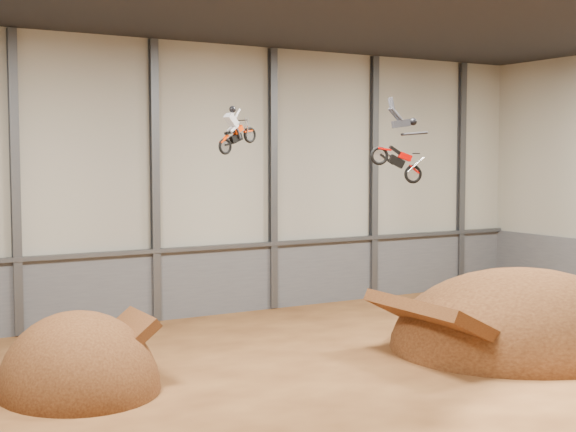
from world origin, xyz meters
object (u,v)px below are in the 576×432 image
object	(u,v)px
takeoff_ramp	(79,390)
landing_ramp	(520,346)
fmx_rider_a	(240,125)
fmx_rider_b	(393,140)

from	to	relation	value
takeoff_ramp	landing_ramp	distance (m)	18.66
takeoff_ramp	fmx_rider_a	world-z (taller)	fmx_rider_a
fmx_rider_a	fmx_rider_b	xyz separation A→B (m)	(5.65, -2.09, -0.54)
landing_ramp	fmx_rider_b	world-z (taller)	fmx_rider_b
landing_ramp	fmx_rider_a	xyz separation A→B (m)	(-12.22, 2.71, 9.41)
takeoff_ramp	fmx_rider_b	size ratio (longest dim) A/B	2.12
landing_ramp	fmx_rider_a	bearing A→B (deg)	167.50
landing_ramp	fmx_rider_b	size ratio (longest dim) A/B	3.87
takeoff_ramp	fmx_rider_a	xyz separation A→B (m)	(6.18, -0.38, 9.41)
fmx_rider_a	fmx_rider_b	bearing A→B (deg)	-35.95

